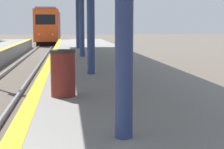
{
  "coord_description": "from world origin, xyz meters",
  "views": [
    {
      "loc": [
        2.38,
        -2.71,
        2.43
      ],
      "look_at": [
        4.9,
        18.14,
        -0.32
      ],
      "focal_mm": 60.0,
      "sensor_mm": 36.0,
      "label": 1
    }
  ],
  "objects": [
    {
      "name": "train",
      "position": [
        0.0,
        50.21,
        2.34
      ],
      "size": [
        2.81,
        18.53,
        4.6
      ],
      "color": "black",
      "rests_on": "ground"
    },
    {
      "name": "trash_bin",
      "position": [
        2.29,
        5.27,
        1.43
      ],
      "size": [
        0.55,
        0.55,
        1.0
      ],
      "color": "maroon",
      "rests_on": "platform_right"
    }
  ]
}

